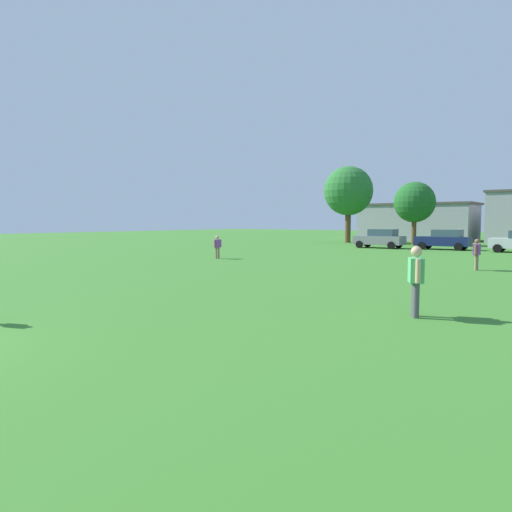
# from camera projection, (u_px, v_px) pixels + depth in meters

# --- Properties ---
(ground_plane) EXTENTS (160.00, 160.00, 0.00)m
(ground_plane) POSITION_uv_depth(u_px,v_px,m) (412.00, 256.00, 32.32)
(ground_plane) COLOR #387528
(adult_bystander) EXTENTS (0.54, 0.78, 1.78)m
(adult_bystander) POSITION_uv_depth(u_px,v_px,m) (416.00, 275.00, 11.84)
(adult_bystander) COLOR #4C4C51
(adult_bystander) RESTS_ON ground
(bystander_near_trees) EXTENTS (0.28, 0.70, 1.47)m
(bystander_near_trees) POSITION_uv_depth(u_px,v_px,m) (217.00, 245.00, 30.28)
(bystander_near_trees) COLOR #8C7259
(bystander_near_trees) RESTS_ON ground
(bystander_midfield) EXTENTS (0.30, 0.73, 1.54)m
(bystander_midfield) POSITION_uv_depth(u_px,v_px,m) (477.00, 252.00, 23.17)
(bystander_midfield) COLOR #8C7259
(bystander_midfield) RESTS_ON ground
(parked_car_gray_0) EXTENTS (4.30, 2.02, 1.68)m
(parked_car_gray_0) POSITION_uv_depth(u_px,v_px,m) (380.00, 238.00, 42.07)
(parked_car_gray_0) COLOR slate
(parked_car_gray_0) RESTS_ON ground
(parked_car_navy_1) EXTENTS (4.30, 2.02, 1.68)m
(parked_car_navy_1) POSITION_uv_depth(u_px,v_px,m) (444.00, 239.00, 39.78)
(parked_car_navy_1) COLOR #141E4C
(parked_car_navy_1) RESTS_ON ground
(tree_far_left) EXTENTS (5.40, 5.40, 8.42)m
(tree_far_left) POSITION_uv_depth(u_px,v_px,m) (348.00, 191.00, 52.39)
(tree_far_left) COLOR brown
(tree_far_left) RESTS_ON ground
(tree_left) EXTENTS (4.03, 4.03, 6.29)m
(tree_left) POSITION_uv_depth(u_px,v_px,m) (415.00, 202.00, 47.16)
(tree_left) COLOR brown
(tree_left) RESTS_ON ground
(house_left) EXTENTS (13.81, 6.99, 4.58)m
(house_left) POSITION_uv_depth(u_px,v_px,m) (418.00, 222.00, 59.38)
(house_left) COLOR #9999A3
(house_left) RESTS_ON ground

